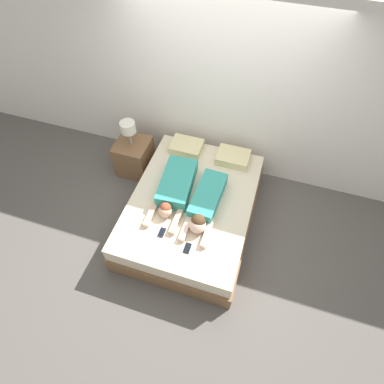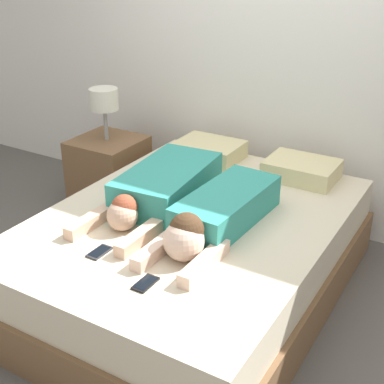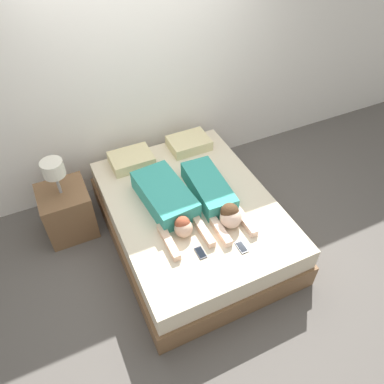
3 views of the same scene
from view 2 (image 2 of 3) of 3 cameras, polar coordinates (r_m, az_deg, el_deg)
ground_plane at (r=3.37m, az=-0.00°, el=-10.40°), size 12.00×12.00×0.00m
wall_back at (r=3.89m, az=9.57°, el=15.10°), size 12.00×0.06×2.60m
bed at (r=3.23m, az=-0.00°, el=-6.69°), size 1.62×2.13×0.52m
pillow_head_left at (r=3.89m, az=1.86°, el=4.50°), size 0.46×0.35×0.12m
pillow_head_right at (r=3.63m, az=11.62°, el=2.36°), size 0.46×0.35×0.12m
person_left at (r=3.20m, az=-3.36°, el=0.39°), size 0.46×1.10×0.20m
person_right at (r=2.89m, az=2.46°, el=-2.56°), size 0.35×1.06×0.24m
cell_phone_left at (r=2.78m, az=-9.85°, el=-6.32°), size 0.07×0.14×0.01m
cell_phone_right at (r=2.52m, az=-4.98°, el=-9.67°), size 0.07×0.14×0.01m
nightstand at (r=4.29m, az=-8.84°, el=2.36°), size 0.50×0.50×0.97m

